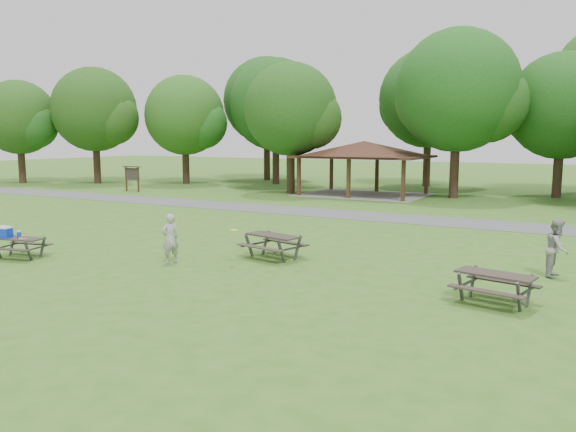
# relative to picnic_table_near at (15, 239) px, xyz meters

# --- Properties ---
(ground) EXTENTS (160.00, 160.00, 0.00)m
(ground) POSITION_rel_picnic_table_near_xyz_m (6.61, 1.15, -0.64)
(ground) COLOR #36631C
(ground) RESTS_ON ground
(asphalt_path) EXTENTS (120.00, 3.20, 0.02)m
(asphalt_path) POSITION_rel_picnic_table_near_xyz_m (6.61, 15.15, -0.63)
(asphalt_path) COLOR #4F4F52
(asphalt_path) RESTS_ON ground
(pavilion) EXTENTS (8.60, 7.01, 3.76)m
(pavilion) POSITION_rel_picnic_table_near_xyz_m (2.61, 25.15, 2.42)
(pavilion) COLOR #3A2015
(pavilion) RESTS_ON ground
(notice_board) EXTENTS (1.60, 0.30, 1.88)m
(notice_board) POSITION_rel_picnic_table_near_xyz_m (-13.39, 19.15, 0.67)
(notice_board) COLOR #392414
(notice_board) RESTS_ON ground
(tree_row_a) EXTENTS (7.56, 7.20, 9.97)m
(tree_row_a) POSITION_rel_picnic_table_near_xyz_m (-21.30, 23.17, 5.51)
(tree_row_a) COLOR black
(tree_row_a) RESTS_ON ground
(tree_row_b) EXTENTS (7.14, 6.80, 9.28)m
(tree_row_b) POSITION_rel_picnic_table_near_xyz_m (-14.30, 26.67, 5.02)
(tree_row_b) COLOR black
(tree_row_b) RESTS_ON ground
(tree_row_c) EXTENTS (8.19, 7.80, 10.67)m
(tree_row_c) POSITION_rel_picnic_table_near_xyz_m (-7.29, 30.17, 5.89)
(tree_row_c) COLOR black
(tree_row_c) RESTS_ON ground
(tree_row_d) EXTENTS (6.93, 6.60, 9.27)m
(tree_row_d) POSITION_rel_picnic_table_near_xyz_m (-2.30, 23.67, 5.13)
(tree_row_d) COLOR black
(tree_row_d) RESTS_ON ground
(tree_row_e) EXTENTS (8.40, 8.00, 11.02)m
(tree_row_e) POSITION_rel_picnic_table_near_xyz_m (8.71, 26.17, 6.14)
(tree_row_e) COLOR #301D15
(tree_row_e) RESTS_ON ground
(tree_row_f) EXTENTS (7.35, 7.00, 9.55)m
(tree_row_f) POSITION_rel_picnic_table_near_xyz_m (14.70, 29.67, 5.20)
(tree_row_f) COLOR #311E15
(tree_row_f) RESTS_ON ground
(tree_deep_a) EXTENTS (8.40, 8.00, 11.38)m
(tree_deep_a) POSITION_rel_picnic_table_near_xyz_m (-10.29, 33.67, 6.49)
(tree_deep_a) COLOR black
(tree_deep_a) RESTS_ON ground
(tree_deep_b) EXTENTS (8.40, 8.00, 11.13)m
(tree_deep_b) POSITION_rel_picnic_table_near_xyz_m (4.71, 34.17, 6.24)
(tree_deep_b) COLOR #322316
(tree_deep_b) RESTS_ON ground
(tree_flank_left) EXTENTS (6.72, 6.40, 8.93)m
(tree_flank_left) POSITION_rel_picnic_table_near_xyz_m (-27.31, 20.17, 4.88)
(tree_flank_left) COLOR black
(tree_flank_left) RESTS_ON ground
(picnic_table_near) EXTENTS (1.86, 1.63, 1.12)m
(picnic_table_near) POSITION_rel_picnic_table_near_xyz_m (0.00, 0.00, 0.00)
(picnic_table_near) COLOR #2E2621
(picnic_table_near) RESTS_ON ground
(picnic_table_middle) EXTENTS (2.19, 1.91, 0.83)m
(picnic_table_middle) POSITION_rel_picnic_table_near_xyz_m (7.63, 4.10, -0.03)
(picnic_table_middle) COLOR #2C2520
(picnic_table_middle) RESTS_ON ground
(picnic_table_far) EXTENTS (2.06, 1.78, 0.79)m
(picnic_table_far) POSITION_rel_picnic_table_near_xyz_m (14.95, 2.24, -0.06)
(picnic_table_far) COLOR #2E2621
(picnic_table_far) RESTS_ON ground
(frisbee_in_flight) EXTENTS (0.31, 0.31, 0.02)m
(frisbee_in_flight) POSITION_rel_picnic_table_near_xyz_m (7.09, 2.60, 0.49)
(frisbee_in_flight) COLOR yellow
(frisbee_in_flight) RESTS_ON ground
(frisbee_thrower) EXTENTS (0.57, 0.69, 1.61)m
(frisbee_thrower) POSITION_rel_picnic_table_near_xyz_m (5.12, 1.87, 0.16)
(frisbee_thrower) COLOR #A0A0A3
(frisbee_thrower) RESTS_ON ground
(frisbee_catcher) EXTENTS (0.72, 0.88, 1.68)m
(frisbee_catcher) POSITION_rel_picnic_table_near_xyz_m (16.07, 5.92, 0.20)
(frisbee_catcher) COLOR gray
(frisbee_catcher) RESTS_ON ground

